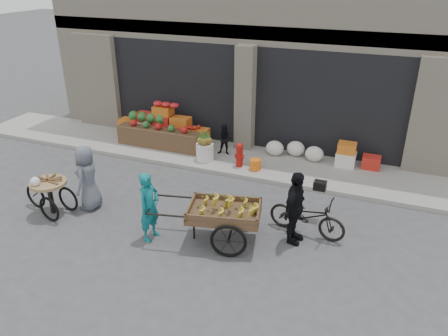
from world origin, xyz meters
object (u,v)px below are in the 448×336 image
at_px(pineapple_bin, 205,152).
at_px(banana_cart, 222,210).
at_px(orange_bucket, 255,165).
at_px(tricycle_cart, 49,192).
at_px(seated_person, 225,140).
at_px(vendor_woman, 149,207).
at_px(cyclist, 295,208).
at_px(fire_hydrant, 239,154).
at_px(vendor_grey, 88,178).
at_px(bicycle, 307,216).

bearing_deg(pineapple_bin, banana_cart, -61.03).
bearing_deg(banana_cart, pineapple_bin, 106.37).
relative_size(orange_bucket, tricycle_cart, 0.22).
bearing_deg(seated_person, tricycle_cart, -130.06).
bearing_deg(vendor_woman, cyclist, -63.38).
relative_size(orange_bucket, seated_person, 0.34).
bearing_deg(fire_hydrant, cyclist, -52.22).
relative_size(fire_hydrant, tricycle_cart, 0.49).
xyz_separation_m(pineapple_bin, vendor_grey, (-1.54, -3.38, 0.43)).
bearing_deg(orange_bucket, fire_hydrant, 174.29).
height_order(seated_person, banana_cart, banana_cart).
bearing_deg(vendor_woman, seated_person, 8.63).
relative_size(fire_hydrant, banana_cart, 0.26).
bearing_deg(cyclist, fire_hydrant, 46.09).
height_order(pineapple_bin, cyclist, cyclist).
distance_m(tricycle_cart, bicycle, 5.96).
distance_m(banana_cart, vendor_grey, 3.51).
height_order(seated_person, vendor_grey, vendor_grey).
relative_size(fire_hydrant, seated_person, 0.76).
relative_size(vendor_woman, vendor_grey, 0.97).
bearing_deg(fire_hydrant, tricycle_cart, -130.53).
xyz_separation_m(pineapple_bin, seated_person, (0.40, 0.60, 0.21)).
bearing_deg(cyclist, orange_bucket, 39.92).
relative_size(banana_cart, cyclist, 1.66).
height_order(vendor_woman, vendor_grey, vendor_grey).
xyz_separation_m(orange_bucket, vendor_woman, (-1.10, -3.89, 0.50)).
distance_m(banana_cart, cyclist, 1.52).
bearing_deg(pineapple_bin, seated_person, 56.31).
xyz_separation_m(fire_hydrant, vendor_grey, (-2.64, -3.33, 0.30)).
bearing_deg(cyclist, bicycle, -18.25).
xyz_separation_m(pineapple_bin, fire_hydrant, (1.10, -0.05, 0.13)).
height_order(banana_cart, tricycle_cart, banana_cart).
bearing_deg(bicycle, vendor_woman, 122.79).
bearing_deg(fire_hydrant, banana_cart, -76.14).
height_order(fire_hydrant, orange_bucket, fire_hydrant).
bearing_deg(fire_hydrant, vendor_woman, -98.72).
relative_size(orange_bucket, vendor_grey, 0.20).
relative_size(seated_person, vendor_woman, 0.60).
distance_m(orange_bucket, bicycle, 3.18).
distance_m(seated_person, tricycle_cart, 5.25).
xyz_separation_m(pineapple_bin, orange_bucket, (1.60, -0.10, -0.10)).
distance_m(vendor_grey, cyclist, 4.93).
bearing_deg(tricycle_cart, banana_cart, 13.36).
bearing_deg(bicycle, fire_hydrant, 52.63).
xyz_separation_m(seated_person, cyclist, (2.98, -3.59, 0.23)).
height_order(pineapple_bin, banana_cart, banana_cart).
relative_size(pineapple_bin, vendor_grey, 0.33).
relative_size(pineapple_bin, bicycle, 0.30).
relative_size(vendor_woman, tricycle_cart, 1.06).
height_order(banana_cart, vendor_woman, vendor_woman).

